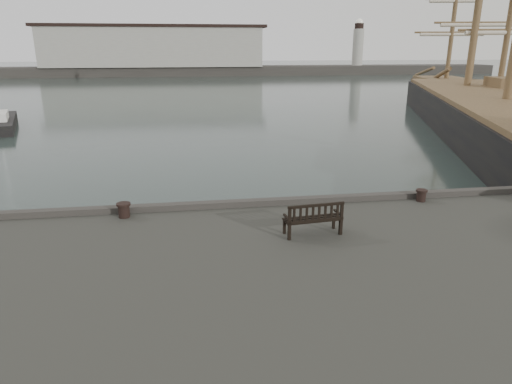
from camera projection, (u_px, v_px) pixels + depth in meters
ground at (246, 250)px, 14.48m from camera, size 400.00×400.00×0.00m
breakwater at (170, 56)px, 99.15m from camera, size 140.00×9.50×12.20m
bench at (313, 224)px, 11.68m from camera, size 1.54×0.66×0.86m
bollard_left at (124, 210)px, 12.88m from camera, size 0.47×0.47×0.42m
bollard_right at (421, 195)px, 14.23m from camera, size 0.38×0.38×0.37m
tall_ship_main at (502, 128)px, 31.79m from camera, size 21.77×41.46×30.84m
tall_ship_far at (467, 99)px, 49.40m from camera, size 10.56×26.01×21.80m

